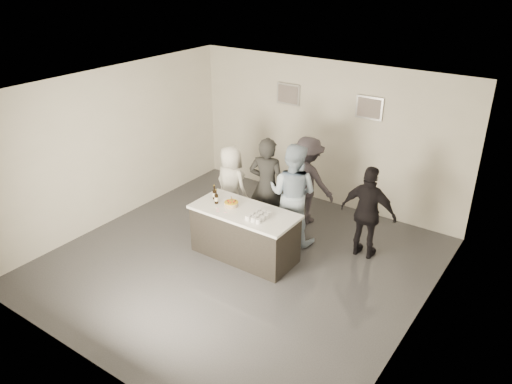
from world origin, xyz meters
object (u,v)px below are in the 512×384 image
person_main_blue (293,194)px  person_guest_right (368,213)px  bar_counter (245,233)px  beer_bottle_a (214,192)px  person_guest_left (231,184)px  cake (231,204)px  beer_bottle_b (216,197)px  person_guest_back (307,180)px  person_main_black (267,186)px

person_main_blue → person_guest_right: (1.34, 0.27, -0.10)m
person_main_blue → person_guest_right: 1.37m
person_main_blue → person_guest_right: size_ratio=1.12×
person_main_blue → bar_counter: bearing=60.5°
person_main_blue → beer_bottle_a: bearing=32.2°
person_guest_left → person_guest_right: size_ratio=0.93×
cake → person_main_blue: bearing=55.3°
beer_bottle_b → person_guest_right: bearing=29.5°
bar_counter → beer_bottle_b: 0.81m
beer_bottle_a → person_guest_left: (-0.30, 0.86, -0.25)m
cake → beer_bottle_a: (-0.41, 0.05, 0.09)m
beer_bottle_a → beer_bottle_b: (0.14, -0.12, 0.00)m
beer_bottle_b → person_main_blue: person_main_blue is taller
beer_bottle_a → person_guest_back: bearing=61.7°
person_guest_left → person_guest_right: (2.71, 0.31, 0.06)m
person_guest_back → beer_bottle_b: bearing=68.0°
person_main_blue → person_guest_left: 1.38m
person_guest_left → person_guest_back: bearing=-136.7°
beer_bottle_b → person_guest_left: (-0.43, 0.98, -0.25)m
person_main_blue → person_guest_left: person_main_blue is taller
beer_bottle_a → person_main_black: size_ratio=0.14×
beer_bottle_a → person_guest_back: size_ratio=0.15×
cake → beer_bottle_a: beer_bottle_a is taller
beer_bottle_a → person_main_blue: 1.40m
beer_bottle_a → person_guest_left: size_ratio=0.17×
beer_bottle_b → person_main_blue: bearing=47.3°
person_guest_right → person_guest_back: (-1.50, 0.52, 0.03)m
cake → beer_bottle_b: bearing=-167.4°
person_main_black → person_guest_right: size_ratio=1.13×
beer_bottle_a → bar_counter: bearing=-4.6°
person_main_black → person_main_blue: (0.55, 0.01, -0.00)m
person_main_black → person_main_blue: person_main_black is taller
person_main_black → person_guest_left: (-0.82, -0.02, -0.17)m
bar_counter → beer_bottle_b: bearing=-173.8°
person_main_black → person_guest_back: size_ratio=1.09×
beer_bottle_a → person_guest_right: person_guest_right is taller
bar_counter → person_guest_right: person_guest_right is taller
beer_bottle_b → cake: bearing=12.6°
beer_bottle_a → cake: bearing=-7.3°
bar_counter → person_main_black: 1.08m
cake → person_main_blue: 1.16m
beer_bottle_a → person_guest_right: size_ratio=0.15×
person_main_black → bar_counter: bearing=85.7°
cake → person_main_black: bearing=83.3°
bar_counter → person_guest_back: person_guest_back is taller
person_guest_right → person_guest_back: person_guest_back is taller
beer_bottle_b → person_guest_right: size_ratio=0.15×
cake → person_main_black: 0.95m
beer_bottle_a → person_main_blue: size_ratio=0.14×
cake → person_guest_right: (2.00, 1.23, -0.10)m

